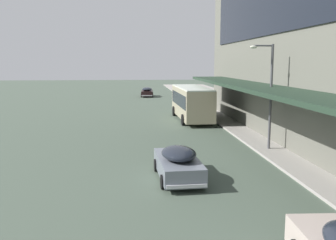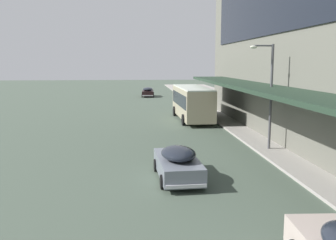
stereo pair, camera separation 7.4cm
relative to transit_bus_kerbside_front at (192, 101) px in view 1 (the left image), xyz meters
name	(u,v)px [view 1 (the left image)]	position (x,y,z in m)	size (l,w,h in m)	color
transit_bus_kerbside_front	(192,101)	(0.00, 0.00, 0.00)	(2.99, 9.61, 3.22)	tan
sedan_oncoming_rear	(178,163)	(-3.50, -18.39, -1.06)	(2.14, 4.71, 1.60)	slate
sedan_oncoming_front	(147,92)	(-3.34, 26.16, -1.09)	(2.16, 4.99, 1.55)	black
street_lamp	(268,88)	(2.71, -13.15, 2.10)	(1.50, 0.28, 6.48)	#4C4C51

